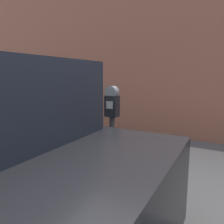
# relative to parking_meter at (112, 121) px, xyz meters

# --- Properties ---
(sidewalk) EXTENTS (24.00, 2.80, 0.11)m
(sidewalk) POSITION_rel_parking_meter_xyz_m (0.59, 1.01, -1.03)
(sidewalk) COLOR #9E9B96
(sidewalk) RESTS_ON ground_plane
(building_facade) EXTENTS (24.00, 0.30, 5.54)m
(building_facade) POSITION_rel_parking_meter_xyz_m (0.59, 3.53, 1.69)
(building_facade) COLOR #935642
(building_facade) RESTS_ON ground_plane
(parking_meter) EXTENTS (0.18, 0.14, 1.47)m
(parking_meter) POSITION_rel_parking_meter_xyz_m (0.00, 0.00, 0.00)
(parking_meter) COLOR #2D2D30
(parking_meter) RESTS_ON sidewalk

